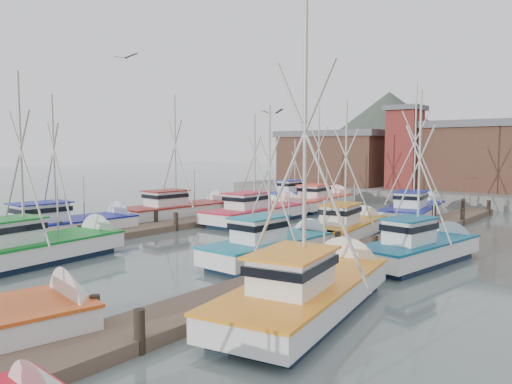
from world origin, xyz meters
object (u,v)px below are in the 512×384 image
Objects in this scene: boat_12 at (322,201)px; lookout_tower at (405,147)px; boat_4 at (39,248)px; boat_8 at (261,212)px.

lookout_tower is at bearing 69.51° from boat_12.
boat_12 is (-0.66, 26.66, 0.00)m from boat_4.
lookout_tower reaches higher than boat_4.
boat_4 is (-2.19, -38.25, -4.87)m from lookout_tower.
boat_4 is at bearing -95.26° from boat_12.
boat_4 is at bearing -93.27° from lookout_tower.
boat_4 is at bearing -90.33° from boat_8.
lookout_tower reaches higher than boat_8.
lookout_tower is 0.86× the size of boat_12.
boat_12 is at bearing -103.82° from lookout_tower.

